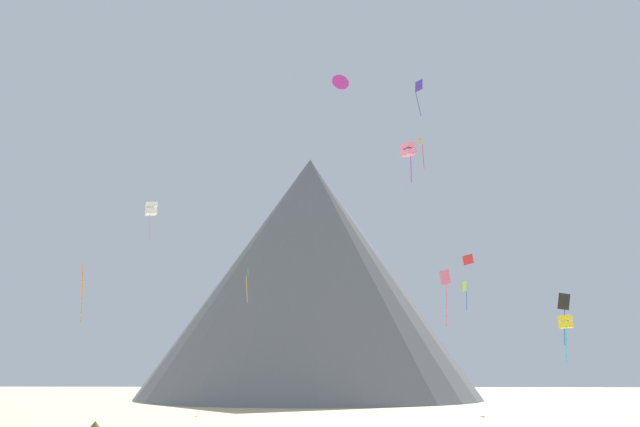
% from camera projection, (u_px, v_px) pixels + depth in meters
% --- Properties ---
extents(bush_near_left, '(1.35, 1.35, 0.74)m').
position_uv_depth(bush_near_left, '(95.00, 425.00, 48.25)').
color(bush_near_left, '#477238').
rests_on(bush_near_left, ground_plane).
extents(rock_massif, '(92.16, 92.16, 49.25)m').
position_uv_depth(rock_massif, '(312.00, 276.00, 117.88)').
color(rock_massif, slate).
rests_on(rock_massif, ground_plane).
extents(kite_red_mid, '(0.91, 0.73, 1.01)m').
position_uv_depth(kite_red_mid, '(468.00, 260.00, 53.82)').
color(kite_red_mid, red).
extents(kite_yellow_low, '(1.41, 1.40, 3.92)m').
position_uv_depth(kite_yellow_low, '(566.00, 322.00, 48.51)').
color(kite_yellow_low, yellow).
extents(kite_gold_high, '(0.55, 0.58, 4.81)m').
position_uv_depth(kite_gold_high, '(421.00, 147.00, 80.89)').
color(kite_gold_high, gold).
extents(kite_lime_mid, '(0.68, 0.85, 4.03)m').
position_uv_depth(kite_lime_mid, '(465.00, 290.00, 82.08)').
color(kite_lime_mid, '#8CD133').
extents(kite_indigo_high, '(0.94, 1.04, 5.07)m').
position_uv_depth(kite_indigo_high, '(419.00, 89.00, 72.21)').
color(kite_indigo_high, '#5138B2').
extents(kite_orange_low, '(0.71, 0.56, 5.14)m').
position_uv_depth(kite_orange_low, '(82.00, 282.00, 50.55)').
color(kite_orange_low, orange).
extents(kite_black_low, '(1.26, 0.44, 4.95)m').
position_uv_depth(kite_black_low, '(564.00, 306.00, 55.37)').
color(kite_black_low, black).
extents(kite_green_mid, '(0.41, 0.86, 5.26)m').
position_uv_depth(kite_green_mid, '(248.00, 278.00, 84.99)').
color(kite_green_mid, green).
extents(kite_white_mid, '(1.54, 1.52, 4.01)m').
position_uv_depth(kite_white_mid, '(151.00, 209.00, 60.13)').
color(kite_white_mid, white).
extents(kite_rainbow_mid, '(1.12, 0.58, 6.03)m').
position_uv_depth(kite_rainbow_mid, '(445.00, 284.00, 60.96)').
color(kite_rainbow_mid, '#E5668C').
extents(kite_pink_mid, '(1.62, 1.60, 4.19)m').
position_uv_depth(kite_pink_mid, '(408.00, 150.00, 56.66)').
color(kite_pink_mid, pink).
extents(kite_magenta_high, '(2.40, 1.24, 2.35)m').
position_uv_depth(kite_magenta_high, '(340.00, 83.00, 76.33)').
color(kite_magenta_high, '#D1339E').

